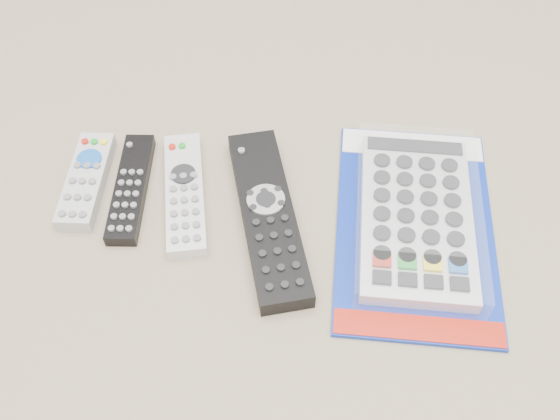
{
  "coord_description": "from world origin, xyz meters",
  "views": [
    {
      "loc": [
        0.03,
        -0.43,
        0.6
      ],
      "look_at": [
        0.02,
        0.01,
        0.01
      ],
      "focal_mm": 40.0,
      "sensor_mm": 36.0,
      "label": 1
    }
  ],
  "objects_px": {
    "remote_small_grey": "(86,180)",
    "remote_large_black": "(268,215)",
    "remote_silver_dvd": "(185,193)",
    "jumbo_remote_packaged": "(417,216)",
    "remote_slim_black": "(131,188)"
  },
  "relations": [
    {
      "from": "remote_small_grey",
      "to": "remote_large_black",
      "type": "distance_m",
      "value": 0.23
    },
    {
      "from": "remote_small_grey",
      "to": "remote_silver_dvd",
      "type": "distance_m",
      "value": 0.13
    },
    {
      "from": "remote_silver_dvd",
      "to": "jumbo_remote_packaged",
      "type": "distance_m",
      "value": 0.28
    },
    {
      "from": "remote_large_black",
      "to": "jumbo_remote_packaged",
      "type": "height_order",
      "value": "jumbo_remote_packaged"
    },
    {
      "from": "remote_small_grey",
      "to": "remote_large_black",
      "type": "bearing_deg",
      "value": -11.45
    },
    {
      "from": "remote_large_black",
      "to": "remote_slim_black",
      "type": "bearing_deg",
      "value": 154.54
    },
    {
      "from": "remote_small_grey",
      "to": "remote_slim_black",
      "type": "bearing_deg",
      "value": -8.98
    },
    {
      "from": "remote_small_grey",
      "to": "jumbo_remote_packaged",
      "type": "distance_m",
      "value": 0.4
    },
    {
      "from": "remote_silver_dvd",
      "to": "remote_large_black",
      "type": "distance_m",
      "value": 0.11
    },
    {
      "from": "remote_silver_dvd",
      "to": "remote_large_black",
      "type": "height_order",
      "value": "remote_large_black"
    },
    {
      "from": "remote_slim_black",
      "to": "remote_small_grey",
      "type": "bearing_deg",
      "value": 169.37
    },
    {
      "from": "remote_large_black",
      "to": "jumbo_remote_packaged",
      "type": "bearing_deg",
      "value": -12.01
    },
    {
      "from": "remote_slim_black",
      "to": "remote_large_black",
      "type": "xyz_separation_m",
      "value": [
        0.17,
        -0.04,
        0.0
      ]
    },
    {
      "from": "remote_small_grey",
      "to": "remote_large_black",
      "type": "xyz_separation_m",
      "value": [
        0.23,
        -0.05,
        0.0
      ]
    },
    {
      "from": "jumbo_remote_packaged",
      "to": "remote_slim_black",
      "type": "bearing_deg",
      "value": 177.59
    }
  ]
}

